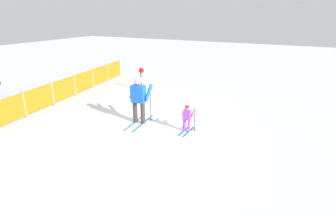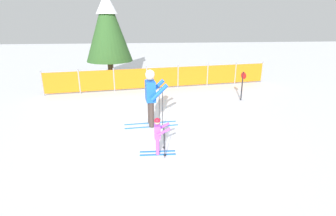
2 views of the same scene
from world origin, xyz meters
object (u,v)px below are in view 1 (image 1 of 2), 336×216
Objects in this scene: skier_child at (187,116)px; trail_marker at (141,76)px; skier_adult at (139,95)px; safety_fence at (64,89)px.

skier_child is 0.80× the size of trail_marker.
trail_marker is (3.89, 2.38, -0.33)m from skier_adult.
trail_marker is (3.79, 4.31, 0.20)m from skier_child.
safety_fence is 8.88× the size of trail_marker.
trail_marker is at bearing 26.18° from skier_adult.
skier_adult is 4.57m from trail_marker.
trail_marker reaches higher than skier_child.
skier_adult reaches higher than skier_child.
skier_adult is 1.86× the size of skier_child.
safety_fence is 3.93m from trail_marker.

